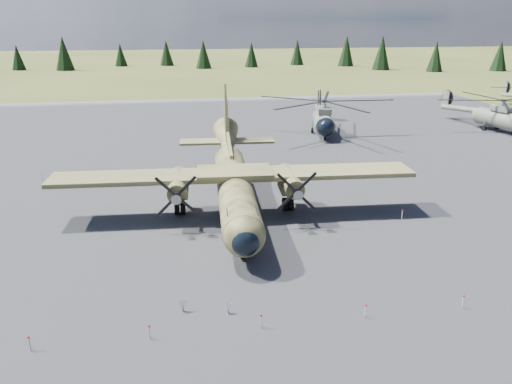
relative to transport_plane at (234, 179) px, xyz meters
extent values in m
plane|color=brown|center=(-2.76, -4.53, -2.89)|extent=(500.00, 500.00, 0.00)
cube|color=slate|center=(-2.76, 5.47, -2.89)|extent=(120.00, 120.00, 0.04)
cylinder|color=#3E3F22|center=(-0.10, -1.62, -0.48)|extent=(4.07, 19.03, 2.94)
sphere|color=#3E3F22|center=(-0.67, -11.05, -0.48)|extent=(3.05, 3.05, 2.88)
sphere|color=black|center=(-0.70, -11.62, -0.53)|extent=(2.24, 2.24, 2.12)
cube|color=black|center=(-0.57, -9.37, 0.31)|extent=(2.20, 1.80, 0.58)
cone|color=#3E3F22|center=(0.65, 10.74, 0.62)|extent=(3.31, 7.37, 4.42)
cube|color=#949698|center=(-0.03, -0.57, -1.69)|extent=(2.37, 6.40, 0.52)
cube|color=#373B1F|center=(-0.07, -1.10, 0.72)|extent=(30.59, 5.40, 0.37)
cube|color=#3E3F22|center=(-0.07, -1.10, 0.95)|extent=(6.51, 4.15, 0.37)
cylinder|color=#3E3F22|center=(-4.80, -1.13, 0.15)|extent=(1.90, 5.54, 1.57)
cube|color=#3E3F22|center=(-4.75, -0.29, -0.54)|extent=(1.79, 3.66, 0.84)
cone|color=gray|center=(-5.00, -4.53, 0.15)|extent=(0.85, 0.99, 0.80)
cylinder|color=black|center=(-4.75, -0.29, -2.32)|extent=(0.99, 1.21, 1.15)
cylinder|color=#3E3F22|center=(4.63, -1.70, 0.15)|extent=(1.90, 5.54, 1.57)
cube|color=#3E3F22|center=(4.68, -0.86, -0.54)|extent=(1.79, 3.66, 0.84)
cone|color=gray|center=(4.42, -5.10, 0.15)|extent=(0.85, 0.99, 0.80)
cylinder|color=black|center=(4.68, -0.86, -2.32)|extent=(0.99, 1.21, 1.15)
cube|color=#3E3F22|center=(0.41, 6.76, 1.25)|extent=(0.77, 7.93, 1.76)
cube|color=#373B1F|center=(0.68, 11.26, 0.67)|extent=(10.19, 2.91, 0.23)
cylinder|color=gray|center=(-0.59, -9.79, -1.56)|extent=(0.16, 0.16, 0.94)
cylinder|color=black|center=(-0.59, -9.79, -2.32)|extent=(0.43, 1.00, 0.98)
cylinder|color=gray|center=(16.45, 27.53, -0.90)|extent=(4.28, 8.16, 2.70)
sphere|color=black|center=(15.62, 23.73, -0.95)|extent=(2.95, 2.95, 2.48)
sphere|color=gray|center=(17.27, 31.32, -0.90)|extent=(2.95, 2.95, 2.48)
cube|color=gray|center=(16.35, 27.11, 0.82)|extent=(2.52, 3.76, 0.81)
cylinder|color=gray|center=(16.35, 27.11, 1.63)|extent=(0.46, 0.46, 1.08)
cylinder|color=gray|center=(18.12, 35.27, -0.52)|extent=(2.84, 9.19, 1.54)
cube|color=gray|center=(18.98, 39.22, 0.82)|extent=(0.55, 1.53, 2.59)
cylinder|color=black|center=(19.35, 39.14, 0.82)|extent=(0.66, 2.75, 2.80)
cylinder|color=black|center=(15.76, 24.37, -2.46)|extent=(0.45, 0.78, 0.73)
cylinder|color=black|center=(15.30, 29.10, -2.46)|extent=(0.50, 0.91, 0.86)
cylinder|color=gray|center=(15.30, 29.10, -1.90)|extent=(0.18, 0.18, 1.56)
cylinder|color=black|center=(18.14, 28.48, -2.46)|extent=(0.50, 0.91, 0.86)
cylinder|color=gray|center=(18.14, 28.48, -1.90)|extent=(0.18, 0.18, 1.56)
cylinder|color=gray|center=(43.02, 25.75, -1.02)|extent=(4.12, 7.66, 2.53)
sphere|color=gray|center=(42.19, 29.30, -1.02)|extent=(2.79, 2.79, 2.33)
cube|color=gray|center=(43.11, 25.36, 0.59)|extent=(2.41, 3.54, 0.76)
cylinder|color=gray|center=(43.11, 25.36, 1.35)|extent=(0.44, 0.44, 1.01)
cylinder|color=gray|center=(41.32, 32.99, -0.67)|extent=(2.80, 8.60, 1.45)
cube|color=gray|center=(40.46, 36.68, 0.59)|extent=(0.54, 1.43, 2.43)
cylinder|color=black|center=(40.80, 36.76, 0.59)|extent=(0.66, 2.57, 2.63)
cylinder|color=black|center=(41.41, 26.62, -2.49)|extent=(0.48, 0.86, 0.81)
cylinder|color=gray|center=(41.41, 26.62, -1.96)|extent=(0.17, 0.17, 1.47)
cylinder|color=black|center=(44.07, 27.25, -2.49)|extent=(0.48, 0.86, 0.81)
cylinder|color=gray|center=(44.07, 27.25, -1.96)|extent=(0.17, 0.17, 1.47)
cube|color=gray|center=(60.14, 49.19, 0.29)|extent=(0.21, 1.29, 2.22)
cylinder|color=black|center=(60.47, 49.19, 0.29)|extent=(0.06, 2.40, 2.40)
cube|color=gray|center=(-4.95, -15.66, -2.58)|extent=(0.10, 0.10, 0.63)
cube|color=silver|center=(-4.95, -15.72, -2.28)|extent=(0.53, 0.29, 0.36)
cube|color=gray|center=(-2.38, -16.30, -2.65)|extent=(0.08, 0.08, 0.48)
cube|color=silver|center=(-2.38, -16.35, -2.42)|extent=(0.41, 0.22, 0.27)
cylinder|color=silver|center=(-12.76, -18.03, -2.49)|extent=(0.07, 0.07, 0.80)
cylinder|color=#B61316|center=(-12.76, -18.03, -2.09)|extent=(0.12, 0.12, 0.10)
cylinder|color=silver|center=(-6.76, -18.03, -2.49)|extent=(0.07, 0.07, 0.80)
cylinder|color=#B61316|center=(-6.76, -18.03, -2.09)|extent=(0.12, 0.12, 0.10)
cylinder|color=silver|center=(-0.76, -18.03, -2.49)|extent=(0.07, 0.07, 0.80)
cylinder|color=#B61316|center=(-0.76, -18.03, -2.09)|extent=(0.12, 0.12, 0.10)
cylinder|color=silver|center=(5.24, -18.03, -2.49)|extent=(0.07, 0.07, 0.80)
cylinder|color=#B61316|center=(5.24, -18.03, -2.09)|extent=(0.12, 0.12, 0.10)
cylinder|color=silver|center=(11.24, -18.03, -2.49)|extent=(0.07, 0.07, 0.80)
cylinder|color=#B61316|center=(11.24, -18.03, -2.09)|extent=(0.12, 0.12, 0.10)
cylinder|color=silver|center=(-18.76, 11.47, -2.49)|extent=(0.07, 0.07, 0.80)
cylinder|color=#B61316|center=(-18.76, 11.47, -2.09)|extent=(0.12, 0.12, 0.10)
cylinder|color=silver|center=(-10.76, 11.47, -2.49)|extent=(0.07, 0.07, 0.80)
cylinder|color=#B61316|center=(-10.76, 11.47, -2.09)|extent=(0.12, 0.12, 0.10)
cylinder|color=silver|center=(-2.76, 11.47, -2.49)|extent=(0.07, 0.07, 0.80)
cylinder|color=#B61316|center=(-2.76, 11.47, -2.09)|extent=(0.12, 0.12, 0.10)
cylinder|color=silver|center=(5.24, 11.47, -2.49)|extent=(0.07, 0.07, 0.80)
cylinder|color=#B61316|center=(5.24, 11.47, -2.09)|extent=(0.12, 0.12, 0.10)
cylinder|color=silver|center=(13.24, 11.47, -2.49)|extent=(0.07, 0.07, 0.80)
cylinder|color=#B61316|center=(13.24, 11.47, -2.09)|extent=(0.12, 0.12, 0.10)
cylinder|color=silver|center=(13.74, -4.53, -2.49)|extent=(0.07, 0.07, 0.80)
cylinder|color=#B61316|center=(13.74, -4.53, -2.09)|extent=(0.12, 0.12, 0.10)
cone|color=black|center=(99.94, 109.57, 1.86)|extent=(5.33, 5.33, 9.51)
cone|color=black|center=(78.40, 110.80, 1.76)|extent=(5.22, 5.22, 9.32)
cone|color=black|center=(64.00, 119.57, 2.56)|extent=(6.11, 6.11, 10.91)
cone|color=black|center=(57.04, 134.59, 2.33)|extent=(5.85, 5.85, 10.44)
cone|color=black|center=(40.93, 141.99, 1.55)|extent=(4.98, 4.98, 8.89)
cone|color=black|center=(23.09, 135.82, 1.31)|extent=(4.71, 4.71, 8.41)
cone|color=black|center=(6.32, 133.60, 1.77)|extent=(5.23, 5.23, 9.33)
cone|color=black|center=(-6.06, 146.82, 1.52)|extent=(4.95, 4.95, 8.84)
cone|color=black|center=(-22.13, 146.96, 1.04)|extent=(4.40, 4.40, 7.86)
cone|color=black|center=(-38.92, 134.63, 2.45)|extent=(5.99, 5.99, 10.69)
cone|color=black|center=(-54.12, 137.93, 1.13)|extent=(4.51, 4.51, 8.05)
camera|label=1|loc=(-4.91, -41.08, 13.19)|focal=35.00mm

